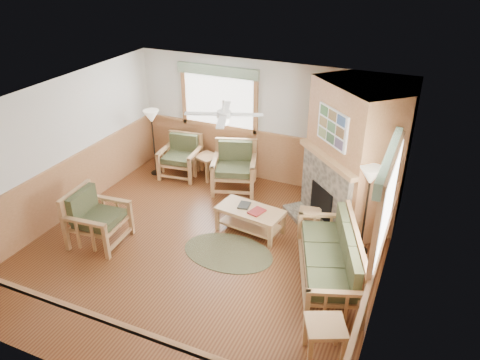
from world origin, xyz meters
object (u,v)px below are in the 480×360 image
at_px(end_table_sofa, 324,340).
at_px(coffee_table, 250,220).
at_px(floor_lamp_left, 154,143).
at_px(floor_lamp_right, 366,211).
at_px(armchair_back_left, 180,157).
at_px(armchair_back_right, 234,168).
at_px(armchair_left, 98,218).
at_px(sofa, 329,258).
at_px(footstool, 309,220).
at_px(end_table_chairs, 207,166).

bearing_deg(end_table_sofa, coffee_table, 130.87).
bearing_deg(floor_lamp_left, floor_lamp_right, -12.98).
relative_size(armchair_back_left, floor_lamp_right, 0.56).
distance_m(armchair_back_right, armchair_left, 3.13).
height_order(coffee_table, floor_lamp_left, floor_lamp_left).
bearing_deg(sofa, armchair_back_right, -150.54).
relative_size(footstool, floor_lamp_right, 0.25).
height_order(armchair_back_left, end_table_sofa, armchair_back_left).
relative_size(armchair_back_left, armchair_back_right, 0.91).
bearing_deg(armchair_left, end_table_chairs, -16.05).
bearing_deg(armchair_back_left, armchair_left, -97.05).
bearing_deg(end_table_chairs, floor_lamp_right, -21.06).
height_order(end_table_chairs, end_table_sofa, end_table_sofa).
bearing_deg(sofa, armchair_back_left, -140.30).
xyz_separation_m(end_table_chairs, end_table_sofa, (3.78, -4.01, 0.01)).
relative_size(armchair_back_left, armchair_left, 0.93).
relative_size(armchair_back_right, coffee_table, 0.84).
relative_size(sofa, coffee_table, 1.71).
xyz_separation_m(armchair_back_left, end_table_chairs, (0.61, 0.16, -0.19)).
bearing_deg(floor_lamp_left, armchair_back_left, 14.65).
xyz_separation_m(armchair_back_right, end_table_chairs, (-0.80, 0.26, -0.24)).
distance_m(sofa, floor_lamp_left, 5.15).
bearing_deg(floor_lamp_right, end_table_chairs, 158.94).
distance_m(armchair_back_right, end_table_chairs, 0.87).
xyz_separation_m(armchair_back_right, floor_lamp_right, (2.99, -1.20, 0.32)).
xyz_separation_m(coffee_table, floor_lamp_right, (2.02, 0.22, 0.58)).
bearing_deg(end_table_sofa, armchair_left, 167.82).
distance_m(floor_lamp_left, floor_lamp_right, 5.10).
bearing_deg(armchair_back_left, floor_lamp_left, -172.69).
height_order(armchair_back_left, footstool, armchair_back_left).
distance_m(sofa, end_table_sofa, 1.54).
bearing_deg(floor_lamp_right, end_table_sofa, -90.04).
relative_size(sofa, armchair_back_right, 2.04).
relative_size(end_table_chairs, floor_lamp_right, 0.33).
distance_m(armchair_left, floor_lamp_left, 2.83).
bearing_deg(armchair_back_left, end_table_chairs, 7.38).
bearing_deg(armchair_back_right, coffee_table, -73.98).
xyz_separation_m(armchair_left, floor_lamp_right, (4.38, 1.61, 0.33)).
distance_m(armchair_back_left, floor_lamp_left, 0.68).
bearing_deg(armchair_left, floor_lamp_left, 7.09).
height_order(armchair_back_left, end_table_chairs, armchair_back_left).
bearing_deg(armchair_back_right, armchair_back_left, 157.61).
relative_size(armchair_back_right, end_table_chairs, 1.89).
bearing_deg(end_table_chairs, armchair_back_right, -18.00).
height_order(end_table_chairs, floor_lamp_left, floor_lamp_left).
bearing_deg(end_table_chairs, coffee_table, -43.53).
distance_m(armchair_back_left, end_table_chairs, 0.66).
relative_size(sofa, end_table_chairs, 3.85).
bearing_deg(end_table_chairs, floor_lamp_left, -165.32).
xyz_separation_m(armchair_back_left, footstool, (3.35, -0.95, -0.29)).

